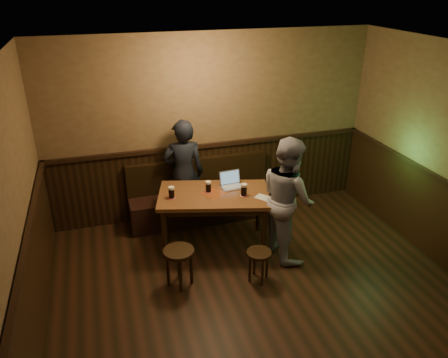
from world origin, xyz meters
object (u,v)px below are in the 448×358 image
pub_table (214,200)px  stool_right (259,257)px  stool_left (179,257)px  bench (201,200)px  pint_mid (208,187)px  laptop (231,183)px  pint_left (172,192)px  pint_right (244,190)px  person_grey (288,198)px  person_suit (184,174)px

pub_table → stool_right: (0.31, -0.95, -0.36)m
stool_left → bench: bearing=66.7°
pint_mid → laptop: size_ratio=0.51×
stool_right → pint_mid: 1.21m
bench → pint_left: pint_left is taller
bench → stool_right: 1.73m
pint_right → pint_mid: bearing=150.7°
pint_right → bench: bearing=111.8°
bench → pint_mid: size_ratio=13.80×
stool_right → person_grey: person_grey is taller
pint_left → pint_mid: 0.51m
laptop → stool_left: bearing=-139.5°
stool_left → stool_right: (0.96, -0.19, -0.07)m
bench → pint_mid: (-0.06, -0.68, 0.57)m
pub_table → stool_left: pub_table is taller
pint_right → person_suit: 1.06m
pint_right → person_grey: person_grey is taller
pint_right → laptop: laptop is taller
pub_table → pint_left: size_ratio=10.05×
stool_right → laptop: size_ratio=1.34×
pub_table → person_suit: person_suit is taller
bench → person_grey: person_grey is taller
pint_left → pub_table: bearing=-3.5°
stool_right → person_suit: 1.79m
bench → pint_right: pint_right is taller
pint_left → pint_mid: pint_left is taller
stool_left → person_suit: (0.38, 1.42, 0.43)m
pint_right → person_grey: (0.50, -0.31, -0.05)m
pint_left → person_grey: bearing=-20.0°
pint_left → person_suit: size_ratio=0.10×
pint_left → pint_right: bearing=-12.6°
pint_left → person_grey: size_ratio=0.10×
pint_left → laptop: 0.87m
pub_table → pint_mid: bearing=146.3°
pub_table → pint_right: size_ratio=9.59×
bench → pint_mid: pint_mid is taller
pub_table → stool_right: pub_table is taller
stool_right → pub_table: bearing=107.8°
bench → pint_left: bearing=-128.6°
stool_left → pint_mid: (0.59, 0.83, 0.47)m
stool_left → person_grey: (1.52, 0.27, 0.44)m
bench → person_suit: (-0.27, -0.09, 0.52)m
bench → pub_table: bench is taller
pint_mid → laptop: bearing=12.8°
bench → person_grey: (0.87, -1.24, 0.53)m
bench → stool_left: 1.65m
bench → stool_left: bearing=-113.3°
pub_table → laptop: laptop is taller
stool_left → stool_right: stool_left is taller
pub_table → stool_right: size_ratio=3.98×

